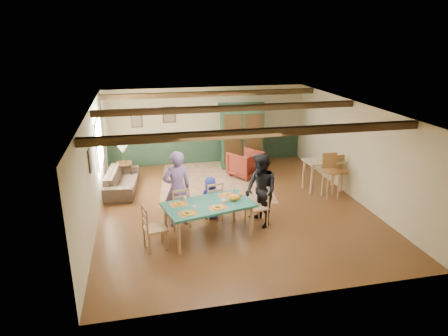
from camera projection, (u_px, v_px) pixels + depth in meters
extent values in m
plane|color=#522E17|center=(232.00, 206.00, 10.84)|extent=(8.00, 8.00, 0.00)
cube|color=beige|center=(207.00, 126.00, 14.10)|extent=(7.00, 0.02, 2.70)
cube|color=beige|center=(93.00, 168.00, 9.70)|extent=(0.02, 8.00, 2.70)
cube|color=beige|center=(355.00, 151.00, 11.10)|extent=(0.02, 8.00, 2.70)
cube|color=white|center=(233.00, 108.00, 9.96)|extent=(7.00, 8.00, 0.02)
cube|color=#1A3122|center=(207.00, 150.00, 14.37)|extent=(6.95, 0.03, 0.90)
cube|color=black|center=(260.00, 133.00, 7.87)|extent=(6.95, 0.16, 0.16)
cube|color=black|center=(230.00, 108.00, 10.36)|extent=(6.95, 0.16, 0.16)
cube|color=black|center=(211.00, 94.00, 12.77)|extent=(6.95, 0.16, 0.16)
imported|color=#7D5EA1|center=(177.00, 189.00, 9.51)|extent=(0.77, 0.60, 1.89)
imported|color=black|center=(261.00, 191.00, 9.52)|extent=(0.87, 1.01, 1.80)
imported|color=#2934A4|center=(211.00, 198.00, 10.00)|extent=(0.60, 0.47, 1.10)
cube|color=beige|center=(214.00, 180.00, 12.71)|extent=(3.73, 4.27, 0.01)
cube|color=#163924|center=(242.00, 136.00, 13.64)|extent=(1.62, 0.77, 2.22)
imported|color=#44110D|center=(245.00, 164.00, 12.98)|extent=(1.27, 1.28, 0.85)
imported|color=#403328|center=(122.00, 180.00, 11.87)|extent=(1.04, 2.18, 0.62)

